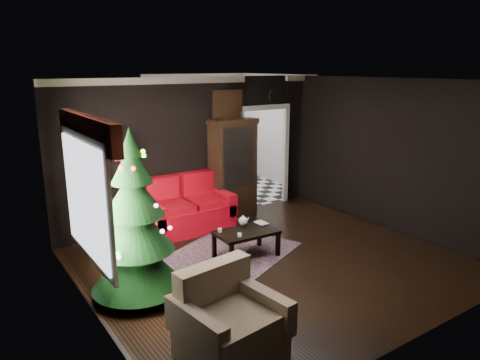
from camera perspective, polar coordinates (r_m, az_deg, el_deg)
floor at (r=7.17m, az=4.11°, el=-10.44°), size 5.50×5.50×0.00m
ceiling at (r=6.51m, az=4.56°, el=12.55°), size 5.50×5.50×0.00m
wall_back at (r=8.75m, az=-5.90°, el=3.73°), size 5.50×0.00×5.50m
wall_front at (r=5.07m, az=22.20°, el=-5.12°), size 5.50×0.00×5.50m
wall_left at (r=5.49m, az=-18.85°, el=-3.37°), size 0.00×5.50×5.50m
wall_right at (r=8.65m, az=18.78°, el=2.91°), size 0.00×5.50×5.50m
doorway at (r=9.72m, az=3.00°, el=2.75°), size 1.10×0.10×2.10m
left_window at (r=5.67m, az=-19.05°, el=-2.30°), size 0.05×1.60×1.40m
valance at (r=5.53m, az=-18.94°, el=6.00°), size 0.12×2.10×0.35m
kitchen_floor at (r=11.17m, az=-1.71°, el=-1.25°), size 3.00×3.00×0.00m
kitchen_window at (r=12.08m, az=-5.51°, el=8.08°), size 0.70×0.06×0.70m
rug at (r=7.38m, az=-1.67°, el=-9.58°), size 2.72×2.41×0.01m
loveseat at (r=8.40m, az=-6.69°, el=-3.07°), size 1.70×0.90×1.00m
curio_cabinet at (r=9.03m, az=-0.94°, el=1.21°), size 0.90×0.45×1.90m
floor_lamp at (r=7.76m, az=-14.12°, el=-2.34°), size 0.33×0.33×1.84m
christmas_tree at (r=5.93m, az=-13.27°, el=-5.22°), size 1.27×1.27×2.30m
armchair at (r=4.84m, az=-1.26°, el=-17.27°), size 1.06×1.06×0.98m
coffee_table at (r=7.25m, az=0.80°, el=-8.11°), size 1.00×0.63×0.44m
teapot at (r=7.37m, az=0.39°, el=-5.21°), size 0.22×0.22×0.16m
cup_a at (r=7.12m, az=-2.58°, el=-6.41°), size 0.08×0.08×0.06m
cup_b at (r=6.94m, az=-0.06°, el=-6.99°), size 0.07×0.07×0.05m
book at (r=7.42m, az=2.20°, el=-4.84°), size 0.17×0.02×0.23m
wall_clock at (r=9.66m, az=4.49°, el=10.61°), size 0.32×0.32×0.06m
painting at (r=8.98m, az=-1.63°, el=9.54°), size 0.62×0.05×0.52m
kitchen_counter at (r=12.06m, az=-4.79°, el=2.07°), size 1.80×0.60×0.90m
kitchen_table at (r=10.67m, az=-2.22°, el=0.08°), size 0.70×0.70×0.75m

